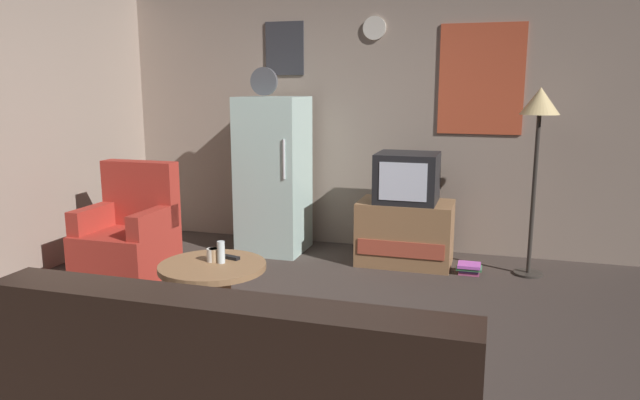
# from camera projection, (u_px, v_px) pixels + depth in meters

# --- Properties ---
(ground_plane) EXTENTS (12.00, 12.00, 0.00)m
(ground_plane) POSITION_uv_depth(u_px,v_px,m) (281.00, 341.00, 3.74)
(ground_plane) COLOR #3D332D
(wall_with_art) EXTENTS (5.20, 0.12, 2.62)m
(wall_with_art) POSITION_uv_depth(u_px,v_px,m) (367.00, 115.00, 5.79)
(wall_with_art) COLOR gray
(wall_with_art) RESTS_ON ground_plane
(fridge) EXTENTS (0.60, 0.62, 1.77)m
(fridge) POSITION_uv_depth(u_px,v_px,m) (274.00, 175.00, 5.66)
(fridge) COLOR silver
(fridge) RESTS_ON ground_plane
(tv_stand) EXTENTS (0.84, 0.53, 0.58)m
(tv_stand) POSITION_uv_depth(u_px,v_px,m) (405.00, 233.00, 5.33)
(tv_stand) COLOR #8E6642
(tv_stand) RESTS_ON ground_plane
(crt_tv) EXTENTS (0.54, 0.51, 0.44)m
(crt_tv) POSITION_uv_depth(u_px,v_px,m) (407.00, 178.00, 5.23)
(crt_tv) COLOR black
(crt_tv) RESTS_ON tv_stand
(standing_lamp) EXTENTS (0.32, 0.32, 1.59)m
(standing_lamp) POSITION_uv_depth(u_px,v_px,m) (539.00, 116.00, 4.79)
(standing_lamp) COLOR #332D28
(standing_lamp) RESTS_ON ground_plane
(coffee_table) EXTENTS (0.72, 0.72, 0.43)m
(coffee_table) POSITION_uv_depth(u_px,v_px,m) (213.00, 294.00, 3.96)
(coffee_table) COLOR #8E6642
(coffee_table) RESTS_ON ground_plane
(wine_glass) EXTENTS (0.05, 0.05, 0.15)m
(wine_glass) POSITION_uv_depth(u_px,v_px,m) (221.00, 252.00, 3.93)
(wine_glass) COLOR silver
(wine_glass) RESTS_ON coffee_table
(mug_ceramic_white) EXTENTS (0.08, 0.08, 0.09)m
(mug_ceramic_white) POSITION_uv_depth(u_px,v_px,m) (212.00, 255.00, 3.97)
(mug_ceramic_white) COLOR silver
(mug_ceramic_white) RESTS_ON coffee_table
(mug_ceramic_tan) EXTENTS (0.08, 0.08, 0.09)m
(mug_ceramic_tan) POSITION_uv_depth(u_px,v_px,m) (214.00, 255.00, 3.97)
(mug_ceramic_tan) COLOR tan
(mug_ceramic_tan) RESTS_ON coffee_table
(remote_control) EXTENTS (0.16, 0.08, 0.02)m
(remote_control) POSITION_uv_depth(u_px,v_px,m) (230.00, 257.00, 4.03)
(remote_control) COLOR black
(remote_control) RESTS_ON coffee_table
(armchair) EXTENTS (0.68, 0.68, 0.96)m
(armchair) POSITION_uv_depth(u_px,v_px,m) (129.00, 236.00, 4.99)
(armchair) COLOR #A52D23
(armchair) RESTS_ON ground_plane
(book_stack) EXTENTS (0.21, 0.18, 0.09)m
(book_stack) POSITION_uv_depth(u_px,v_px,m) (469.00, 268.00, 5.06)
(book_stack) COLOR #BD4E80
(book_stack) RESTS_ON ground_plane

